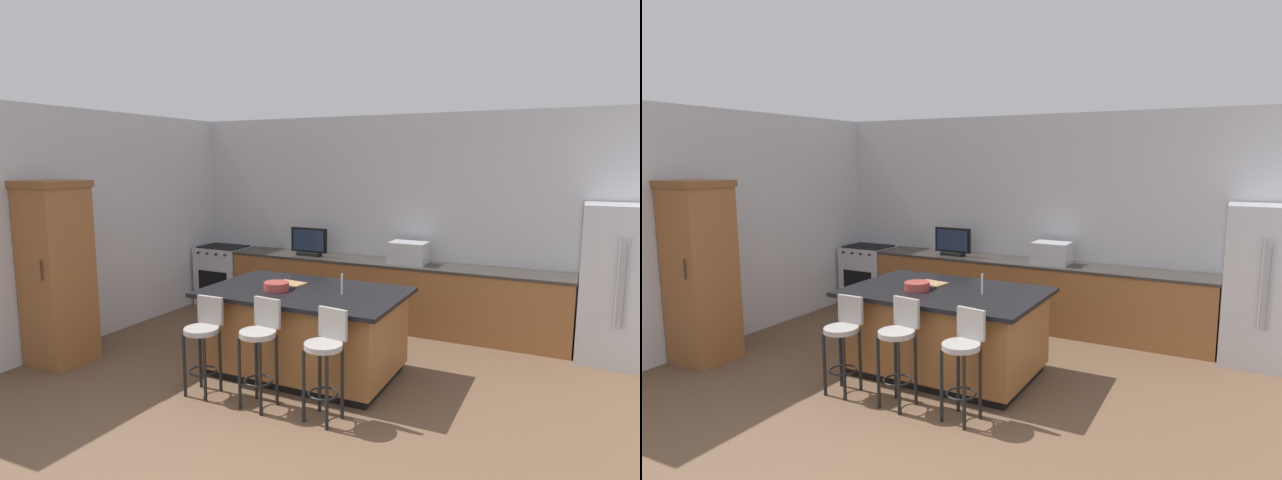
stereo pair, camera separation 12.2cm
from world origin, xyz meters
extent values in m
cube|color=#BCBCC1|center=(0.00, 4.74, 1.46)|extent=(6.97, 0.12, 2.92)
cube|color=#BCBCC1|center=(-3.29, 2.37, 1.46)|extent=(0.12, 5.14, 2.92)
cube|color=brown|center=(-0.03, 4.36, 0.44)|extent=(4.71, 0.60, 0.88)
cube|color=#332D28|center=(-0.03, 4.36, 0.90)|extent=(4.74, 0.62, 0.04)
cube|color=black|center=(-0.27, 2.40, 0.04)|extent=(1.86, 1.11, 0.09)
cube|color=brown|center=(-0.27, 2.40, 0.48)|extent=(1.94, 1.19, 0.79)
cube|color=black|center=(-0.27, 2.40, 0.90)|extent=(2.10, 1.35, 0.04)
cube|color=#B7BABF|center=(2.76, 4.29, 0.90)|extent=(0.83, 0.74, 1.81)
cylinder|color=gray|center=(2.72, 3.89, 0.99)|extent=(0.02, 0.02, 0.99)
cylinder|color=gray|center=(2.80, 3.89, 0.99)|extent=(0.02, 0.02, 0.99)
cube|color=#B7BABF|center=(-2.79, 4.36, 0.46)|extent=(0.77, 0.60, 0.91)
cube|color=black|center=(-2.79, 4.06, 0.41)|extent=(0.54, 0.01, 0.33)
cube|color=black|center=(-2.79, 4.36, 0.92)|extent=(0.70, 0.50, 0.02)
cylinder|color=black|center=(-3.05, 4.05, 0.85)|extent=(0.04, 0.03, 0.04)
cylinder|color=black|center=(-2.88, 4.05, 0.85)|extent=(0.04, 0.03, 0.04)
cylinder|color=black|center=(-2.71, 4.05, 0.85)|extent=(0.04, 0.03, 0.04)
cylinder|color=black|center=(-2.54, 4.05, 0.85)|extent=(0.04, 0.03, 0.04)
cube|color=brown|center=(-2.92, 1.45, 1.04)|extent=(0.58, 0.59, 2.07)
cube|color=brown|center=(-2.92, 1.45, 2.03)|extent=(0.62, 0.63, 0.08)
cylinder|color=#332819|center=(-2.75, 1.14, 1.14)|extent=(0.02, 0.02, 0.22)
cube|color=#B7BABF|center=(0.27, 4.36, 1.06)|extent=(0.48, 0.36, 0.29)
cube|color=black|center=(-1.22, 4.31, 0.94)|extent=(0.34, 0.16, 0.05)
cube|color=black|center=(-1.22, 4.31, 1.14)|extent=(0.57, 0.05, 0.36)
cube|color=#1E2D47|center=(-1.22, 4.29, 1.14)|extent=(0.50, 0.01, 0.30)
cylinder|color=#B2B2B7|center=(0.06, 4.46, 1.03)|extent=(0.02, 0.02, 0.24)
cylinder|color=#B2B2B7|center=(0.16, 2.40, 1.03)|extent=(0.02, 0.02, 0.22)
cylinder|color=gray|center=(-0.92, 1.47, 0.65)|extent=(0.34, 0.34, 0.05)
cube|color=gray|center=(-0.92, 1.62, 0.82)|extent=(0.29, 0.04, 0.28)
cylinder|color=black|center=(-1.04, 1.35, 0.31)|extent=(0.03, 0.03, 0.63)
cylinder|color=black|center=(-0.79, 1.35, 0.31)|extent=(0.03, 0.03, 0.63)
cylinder|color=black|center=(-1.04, 1.59, 0.31)|extent=(0.03, 0.03, 0.63)
cylinder|color=black|center=(-0.80, 1.60, 0.31)|extent=(0.03, 0.03, 0.63)
torus|color=black|center=(-0.92, 1.47, 0.24)|extent=(0.28, 0.28, 0.02)
cylinder|color=gray|center=(-0.27, 1.48, 0.71)|extent=(0.34, 0.34, 0.05)
cube|color=gray|center=(-0.26, 1.63, 0.88)|extent=(0.29, 0.06, 0.28)
cylinder|color=black|center=(-0.41, 1.37, 0.34)|extent=(0.03, 0.03, 0.69)
cylinder|color=black|center=(-0.16, 1.35, 0.34)|extent=(0.03, 0.03, 0.69)
cylinder|color=black|center=(-0.38, 1.61, 0.34)|extent=(0.03, 0.03, 0.69)
cylinder|color=black|center=(-0.14, 1.59, 0.34)|extent=(0.03, 0.03, 0.69)
torus|color=black|center=(-0.27, 1.48, 0.26)|extent=(0.28, 0.28, 0.02)
cylinder|color=gray|center=(0.38, 1.51, 0.69)|extent=(0.34, 0.34, 0.05)
cube|color=gray|center=(0.41, 1.66, 0.85)|extent=(0.29, 0.08, 0.28)
cylinder|color=black|center=(0.25, 1.41, 0.33)|extent=(0.03, 0.03, 0.66)
cylinder|color=black|center=(0.49, 1.37, 0.33)|extent=(0.03, 0.03, 0.66)
cylinder|color=black|center=(0.28, 1.65, 0.33)|extent=(0.03, 0.03, 0.66)
cylinder|color=black|center=(0.52, 1.61, 0.33)|extent=(0.03, 0.03, 0.66)
torus|color=black|center=(0.38, 1.51, 0.25)|extent=(0.28, 0.28, 0.02)
cylinder|color=#993833|center=(-0.54, 2.27, 0.96)|extent=(0.27, 0.27, 0.08)
cube|color=black|center=(-0.43, 2.34, 0.93)|extent=(0.09, 0.18, 0.02)
cube|color=#A87F51|center=(-0.54, 2.57, 0.93)|extent=(0.35, 0.27, 0.02)
camera|label=1|loc=(2.33, -2.48, 2.28)|focal=29.85mm
camera|label=2|loc=(2.44, -2.42, 2.28)|focal=29.85mm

